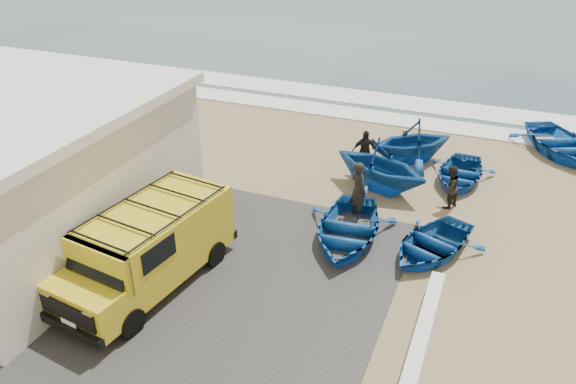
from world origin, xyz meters
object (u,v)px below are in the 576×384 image
(boat_near_left, at_px, (347,229))
(boat_mid_left, at_px, (380,165))
(building, at_px, (4,170))
(van, at_px, (149,245))
(boat_far_right, at_px, (559,143))
(fisherman_front, at_px, (358,190))
(parapet, at_px, (416,358))
(fisherman_middle, at_px, (450,187))
(boat_near_right, at_px, (431,244))
(boat_mid_right, at_px, (459,174))
(boat_far_left, at_px, (411,141))
(fisherman_back, at_px, (364,151))

(boat_near_left, relative_size, boat_mid_left, 1.09)
(building, relative_size, van, 1.72)
(boat_far_right, relative_size, fisherman_front, 2.13)
(parapet, xyz_separation_m, boat_far_right, (3.14, 13.85, 0.16))
(van, height_order, boat_mid_left, van)
(van, height_order, fisherman_middle, van)
(boat_near_right, height_order, fisherman_front, fisherman_front)
(boat_mid_right, distance_m, boat_far_left, 2.33)
(fisherman_middle, bearing_deg, boat_far_right, -178.97)
(building, relative_size, parapet, 1.57)
(van, relative_size, boat_far_right, 1.31)
(boat_mid_right, bearing_deg, boat_near_right, -88.77)
(boat_far_left, bearing_deg, building, -85.99)
(boat_near_right, bearing_deg, fisherman_back, 147.27)
(boat_near_right, xyz_separation_m, boat_mid_left, (-2.40, 3.38, 0.60))
(boat_far_left, xyz_separation_m, boat_far_right, (5.40, 3.14, -0.45))
(building, bearing_deg, parapet, -4.58)
(fisherman_front, height_order, fisherman_middle, fisherman_front)
(boat_near_right, height_order, boat_mid_right, boat_near_right)
(van, bearing_deg, boat_mid_left, 68.12)
(boat_near_left, xyz_separation_m, fisherman_back, (-0.80, 4.87, 0.41))
(boat_mid_right, height_order, boat_far_left, boat_far_left)
(building, distance_m, parapet, 12.68)
(parapet, xyz_separation_m, boat_mid_left, (-2.84, 8.00, 0.67))
(building, bearing_deg, boat_mid_left, 35.93)
(van, relative_size, fisherman_front, 2.77)
(boat_near_left, relative_size, boat_far_right, 0.93)
(boat_near_right, relative_size, fisherman_front, 1.69)
(boat_mid_right, relative_size, fisherman_middle, 2.19)
(boat_mid_right, height_order, fisherman_front, fisherman_front)
(van, distance_m, fisherman_middle, 9.93)
(parapet, bearing_deg, boat_mid_right, 91.57)
(fisherman_back, bearing_deg, boat_mid_right, -20.77)
(boat_near_left, xyz_separation_m, boat_mid_left, (0.09, 3.61, 0.54))
(boat_mid_right, bearing_deg, boat_far_left, 155.42)
(boat_near_right, relative_size, fisherman_middle, 2.21)
(boat_near_left, relative_size, boat_far_left, 1.17)
(boat_near_right, bearing_deg, building, -141.43)
(boat_far_left, distance_m, boat_far_right, 6.27)
(parapet, height_order, fisherman_middle, fisherman_middle)
(boat_far_left, relative_size, fisherman_front, 1.70)
(boat_near_left, bearing_deg, van, -142.89)
(boat_near_right, bearing_deg, van, -126.18)
(boat_mid_right, distance_m, fisherman_front, 4.75)
(building, distance_m, boat_far_left, 14.16)
(building, xyz_separation_m, boat_far_left, (10.23, 9.71, -1.28))
(building, height_order, parapet, building)
(van, xyz_separation_m, boat_far_right, (10.32, 13.43, -0.77))
(boat_near_right, bearing_deg, boat_near_left, -152.71)
(boat_mid_right, distance_m, boat_far_right, 5.40)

